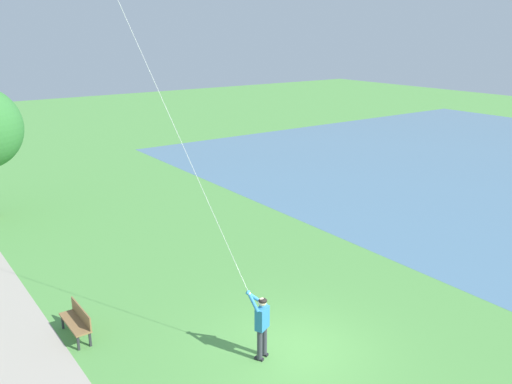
{
  "coord_description": "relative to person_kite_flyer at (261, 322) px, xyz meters",
  "views": [
    {
      "loc": [
        -8.02,
        -9.48,
        8.18
      ],
      "look_at": [
        -0.44,
        1.11,
        4.23
      ],
      "focal_mm": 37.37,
      "sensor_mm": 36.0,
      "label": 1
    }
  ],
  "objects": [
    {
      "name": "park_bench_near_walkway",
      "position": [
        -3.55,
        3.78,
        -0.54
      ],
      "size": [
        0.46,
        1.51,
        0.88
      ],
      "color": "olive",
      "rests_on": "ground"
    },
    {
      "name": "ground_plane",
      "position": [
        0.89,
        -0.24,
        -1.05
      ],
      "size": [
        120.0,
        120.0,
        0.0
      ],
      "primitive_type": "plane",
      "color": "#569947"
    },
    {
      "name": "person_kite_flyer",
      "position": [
        0.0,
        0.0,
        0.0
      ],
      "size": [
        0.5,
        0.63,
        1.83
      ],
      "color": "#232328",
      "rests_on": "ground"
    }
  ]
}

